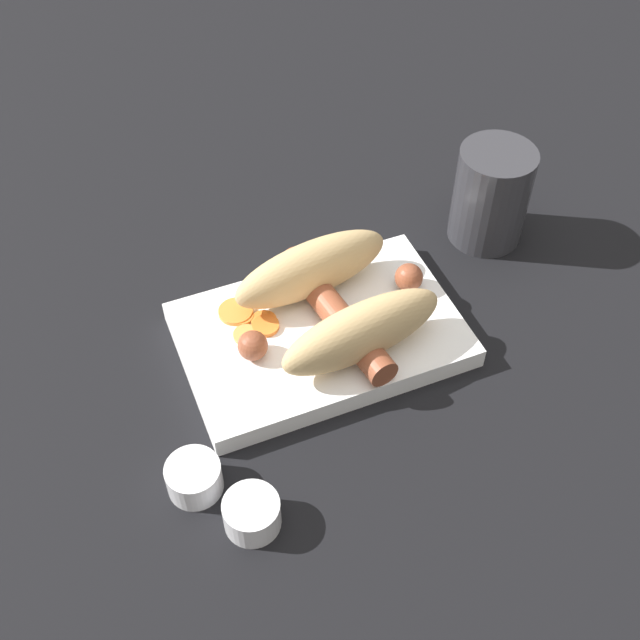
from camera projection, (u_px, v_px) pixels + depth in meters
The scene contains 8 objects.
ground_plane at pixel (320, 342), 0.77m from camera, with size 3.00×3.00×0.00m, color black.
food_tray at pixel (320, 334), 0.76m from camera, with size 0.26×0.17×0.02m.
bread_roll at pixel (336, 299), 0.73m from camera, with size 0.18×0.16×0.06m.
sausage at pixel (334, 310), 0.74m from camera, with size 0.19×0.17×0.03m.
pickled_veggies at pixel (248, 320), 0.75m from camera, with size 0.06×0.06×0.00m.
condiment_cup_near at pixel (194, 479), 0.65m from camera, with size 0.05×0.05×0.03m.
condiment_cup_far at pixel (252, 515), 0.63m from camera, with size 0.05×0.05×0.03m.
drink_glass at pixel (491, 195), 0.83m from camera, with size 0.08×0.08×0.11m.
Camera 1 is at (-0.19, -0.45, 0.59)m, focal length 45.00 mm.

